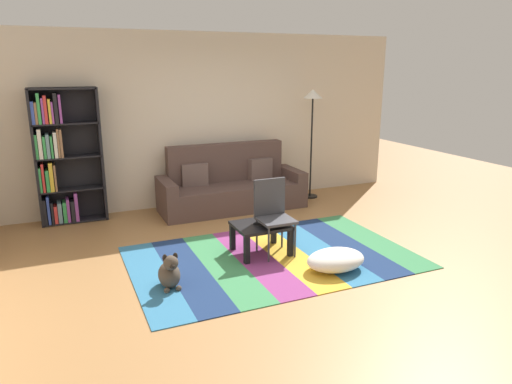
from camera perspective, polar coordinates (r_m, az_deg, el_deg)
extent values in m
plane|color=#9E7042|center=(5.66, 2.38, -7.65)|extent=(14.00, 14.00, 0.00)
cube|color=beige|center=(7.64, -5.95, 8.73)|extent=(6.80, 0.10, 2.70)
cube|color=teal|center=(5.18, -12.63, -10.23)|extent=(0.41, 2.08, 0.01)
cube|color=navy|center=(5.26, -8.21, -9.61)|extent=(0.41, 2.08, 0.01)
cube|color=#387F4C|center=(5.36, -3.97, -8.95)|extent=(0.41, 2.08, 0.01)
cube|color=#843370|center=(5.50, 0.08, -8.28)|extent=(0.41, 2.08, 0.01)
cube|color=gold|center=(5.66, 3.90, -7.61)|extent=(0.41, 2.08, 0.01)
cube|color=teal|center=(5.85, 7.47, -6.95)|extent=(0.41, 2.08, 0.01)
cube|color=navy|center=(6.06, 10.81, -6.31)|extent=(0.41, 2.08, 0.01)
cube|color=#387F4C|center=(6.28, 13.91, -5.69)|extent=(0.41, 2.08, 0.01)
cube|color=#4C3833|center=(7.36, -2.87, -0.58)|extent=(1.90, 0.80, 0.40)
cube|color=#4C3833|center=(7.52, -3.73, 3.66)|extent=(1.90, 0.20, 0.60)
cube|color=#4C3833|center=(7.06, -10.80, -0.85)|extent=(0.18, 0.80, 0.56)
cube|color=#4C3833|center=(7.76, 4.33, 0.82)|extent=(0.18, 0.80, 0.56)
cube|color=brown|center=(7.27, -7.46, 2.04)|extent=(0.42, 0.19, 0.36)
cube|color=brown|center=(7.64, 0.48, 2.80)|extent=(0.42, 0.19, 0.36)
cube|color=black|center=(7.10, -25.28, 3.65)|extent=(0.04, 0.28, 1.91)
cube|color=black|center=(7.12, -18.34, 4.37)|extent=(0.04, 0.28, 1.91)
cube|color=black|center=(7.23, -21.85, 4.20)|extent=(0.90, 0.01, 1.91)
cube|color=black|center=(7.32, -21.10, -3.19)|extent=(0.86, 0.28, 0.02)
cube|color=black|center=(7.20, -21.45, 0.36)|extent=(0.86, 0.28, 0.02)
cube|color=black|center=(7.10, -21.81, 4.02)|extent=(0.86, 0.28, 0.02)
cube|color=black|center=(7.03, -22.18, 7.76)|extent=(0.86, 0.28, 0.02)
cube|color=black|center=(7.00, -22.57, 11.55)|extent=(0.86, 0.28, 0.02)
cube|color=black|center=(7.27, -24.31, -2.10)|extent=(0.04, 0.25, 0.36)
cube|color=#334CB2|center=(7.23, -23.93, -1.97)|extent=(0.03, 0.20, 0.40)
cube|color=black|center=(7.25, -23.53, -2.27)|extent=(0.03, 0.21, 0.30)
cube|color=red|center=(7.25, -23.18, -2.45)|extent=(0.04, 0.20, 0.25)
cube|color=#668C99|center=(7.27, -22.76, -2.22)|extent=(0.05, 0.24, 0.29)
cube|color=green|center=(7.26, -22.25, -2.16)|extent=(0.05, 0.24, 0.29)
cube|color=purple|center=(7.25, -21.89, -1.97)|extent=(0.04, 0.23, 0.33)
cube|color=black|center=(7.24, -21.40, -2.08)|extent=(0.05, 0.19, 0.30)
cube|color=purple|center=(7.25, -21.05, -1.56)|extent=(0.04, 0.25, 0.41)
cube|color=green|center=(7.11, -24.77, 1.36)|extent=(0.03, 0.17, 0.35)
cube|color=red|center=(7.14, -24.48, 1.65)|extent=(0.03, 0.23, 0.40)
cube|color=green|center=(7.14, -24.04, 1.32)|extent=(0.04, 0.23, 0.30)
cube|color=gold|center=(7.12, -23.66, 1.74)|extent=(0.05, 0.20, 0.40)
cube|color=#8C6647|center=(7.15, -23.26, 1.69)|extent=(0.03, 0.26, 0.37)
cube|color=green|center=(7.04, -25.17, 5.03)|extent=(0.03, 0.19, 0.33)
cube|color=silver|center=(7.02, -24.82, 5.34)|extent=(0.05, 0.17, 0.40)
cube|color=green|center=(7.04, -24.36, 5.00)|extent=(0.03, 0.20, 0.30)
cube|color=#668C99|center=(7.07, -24.01, 5.19)|extent=(0.04, 0.26, 0.33)
cube|color=green|center=(7.05, -23.62, 5.09)|extent=(0.03, 0.21, 0.30)
cube|color=silver|center=(7.04, -23.24, 5.33)|extent=(0.04, 0.21, 0.35)
cube|color=#8C6647|center=(7.03, -22.93, 5.53)|extent=(0.03, 0.20, 0.40)
cube|color=#8C6647|center=(7.03, -22.64, 5.52)|extent=(0.03, 0.18, 0.39)
cube|color=#334CB2|center=(7.01, -25.55, 8.71)|extent=(0.04, 0.23, 0.30)
cube|color=#8C6647|center=(7.00, -25.22, 8.69)|extent=(0.03, 0.22, 0.29)
cube|color=green|center=(6.99, -24.94, 9.21)|extent=(0.04, 0.20, 0.41)
cube|color=purple|center=(7.00, -24.55, 8.99)|extent=(0.03, 0.24, 0.34)
cube|color=red|center=(6.97, -24.26, 9.13)|extent=(0.04, 0.16, 0.38)
cube|color=gold|center=(6.99, -23.83, 9.00)|extent=(0.03, 0.22, 0.33)
cube|color=purple|center=(7.02, -23.56, 8.89)|extent=(0.03, 0.26, 0.29)
cube|color=black|center=(6.98, -23.21, 9.38)|extent=(0.05, 0.20, 0.41)
cube|color=purple|center=(7.01, -22.77, 9.35)|extent=(0.03, 0.24, 0.39)
cube|color=black|center=(5.58, 0.61, -4.10)|extent=(0.64, 0.54, 0.04)
cube|color=black|center=(5.34, -1.13, -7.06)|extent=(0.06, 0.06, 0.33)
cube|color=black|center=(5.56, 4.21, -6.18)|extent=(0.06, 0.06, 0.33)
cube|color=black|center=(5.74, -2.88, -5.47)|extent=(0.06, 0.06, 0.33)
cube|color=black|center=(5.94, 2.15, -4.72)|extent=(0.06, 0.06, 0.33)
ellipsoid|color=white|center=(5.28, 9.68, -8.14)|extent=(0.67, 0.47, 0.23)
ellipsoid|color=#473D33|center=(4.92, -10.53, -9.89)|extent=(0.22, 0.30, 0.26)
sphere|color=#473D33|center=(4.76, -10.34, -8.48)|extent=(0.15, 0.15, 0.15)
ellipsoid|color=black|center=(4.71, -10.16, -8.87)|extent=(0.06, 0.07, 0.05)
ellipsoid|color=black|center=(4.74, -11.05, -7.89)|extent=(0.05, 0.04, 0.08)
ellipsoid|color=black|center=(4.77, -9.80, -7.73)|extent=(0.05, 0.04, 0.08)
sphere|color=#473D33|center=(4.84, -10.80, -11.70)|extent=(0.06, 0.06, 0.06)
sphere|color=#473D33|center=(4.86, -9.40, -11.49)|extent=(0.06, 0.06, 0.06)
cylinder|color=black|center=(8.14, 6.56, -0.50)|extent=(0.26, 0.26, 0.02)
cylinder|color=black|center=(7.95, 6.74, 5.33)|extent=(0.03, 0.03, 1.65)
cone|color=white|center=(7.85, 6.95, 11.79)|extent=(0.32, 0.32, 0.14)
cube|color=black|center=(5.52, 0.42, -4.00)|extent=(0.12, 0.15, 0.02)
cube|color=#38383D|center=(5.51, 2.43, -3.42)|extent=(0.40, 0.40, 0.03)
cube|color=#38383D|center=(5.59, 1.65, -0.55)|extent=(0.40, 0.03, 0.44)
cylinder|color=#38383D|center=(5.37, 1.56, -6.49)|extent=(0.02, 0.02, 0.42)
cylinder|color=#38383D|center=(5.51, 4.78, -5.95)|extent=(0.02, 0.02, 0.42)
cylinder|color=#38383D|center=(5.66, 0.10, -5.33)|extent=(0.02, 0.02, 0.42)
cylinder|color=#38383D|center=(5.80, 3.19, -4.86)|extent=(0.02, 0.02, 0.42)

